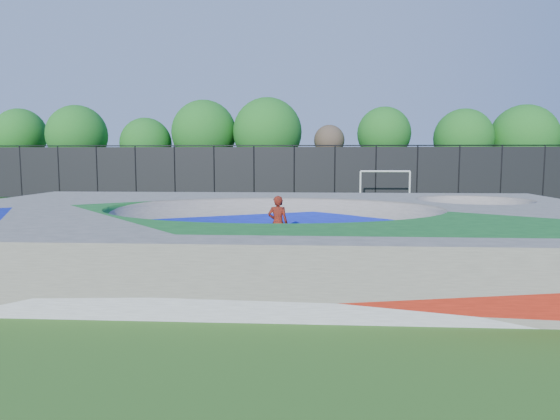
# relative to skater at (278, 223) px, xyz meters

# --- Properties ---
(ground) EXTENTS (120.00, 120.00, 0.00)m
(ground) POSITION_rel_skater_xyz_m (-0.12, -0.44, -0.92)
(ground) COLOR #2B5A19
(ground) RESTS_ON ground
(skate_deck) EXTENTS (22.00, 14.00, 1.50)m
(skate_deck) POSITION_rel_skater_xyz_m (-0.12, -0.44, -0.17)
(skate_deck) COLOR gray
(skate_deck) RESTS_ON ground
(skater) EXTENTS (0.69, 0.47, 1.85)m
(skater) POSITION_rel_skater_xyz_m (0.00, 0.00, 0.00)
(skater) COLOR #B6270E
(skater) RESTS_ON ground
(skateboard) EXTENTS (0.80, 0.33, 0.05)m
(skateboard) POSITION_rel_skater_xyz_m (-0.00, 0.00, -0.90)
(skateboard) COLOR black
(skateboard) RESTS_ON ground
(soccer_goal) EXTENTS (3.41, 0.12, 2.26)m
(soccer_goal) POSITION_rel_skater_xyz_m (6.12, 17.48, 0.64)
(soccer_goal) COLOR silver
(soccer_goal) RESTS_ON ground
(fence) EXTENTS (48.09, 0.09, 4.04)m
(fence) POSITION_rel_skater_xyz_m (-0.12, 20.56, 1.17)
(fence) COLOR black
(fence) RESTS_ON ground
(treeline) EXTENTS (54.16, 6.97, 8.10)m
(treeline) POSITION_rel_skater_xyz_m (1.77, 26.15, 4.06)
(treeline) COLOR #4F3F27
(treeline) RESTS_ON ground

